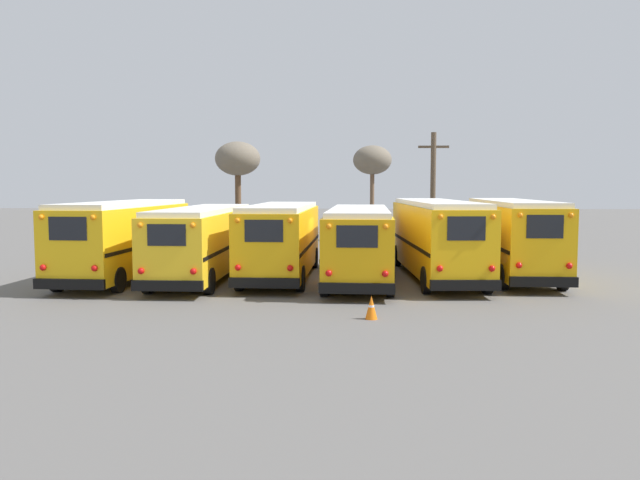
# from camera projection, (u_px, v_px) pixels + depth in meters

# --- Properties ---
(ground_plane) EXTENTS (160.00, 160.00, 0.00)m
(ground_plane) POSITION_uv_depth(u_px,v_px,m) (321.00, 276.00, 27.00)
(ground_plane) COLOR #5B5956
(school_bus_0) EXTENTS (3.09, 9.72, 3.25)m
(school_bus_0) POSITION_uv_depth(u_px,v_px,m) (125.00, 237.00, 26.19)
(school_bus_0) COLOR yellow
(school_bus_0) RESTS_ON ground
(school_bus_1) EXTENTS (2.61, 10.55, 3.00)m
(school_bus_1) POSITION_uv_depth(u_px,v_px,m) (203.00, 240.00, 26.29)
(school_bus_1) COLOR yellow
(school_bus_1) RESTS_ON ground
(school_bus_2) EXTENTS (2.78, 9.51, 3.13)m
(school_bus_2) POSITION_uv_depth(u_px,v_px,m) (281.00, 238.00, 26.37)
(school_bus_2) COLOR #EAAA0F
(school_bus_2) RESTS_ON ground
(school_bus_3) EXTENTS (2.90, 10.47, 3.00)m
(school_bus_3) POSITION_uv_depth(u_px,v_px,m) (359.00, 241.00, 25.68)
(school_bus_3) COLOR #E5A00C
(school_bus_3) RESTS_ON ground
(school_bus_4) EXTENTS (2.93, 10.84, 3.29)m
(school_bus_4) POSITION_uv_depth(u_px,v_px,m) (436.00, 236.00, 26.45)
(school_bus_4) COLOR #EAAA0F
(school_bus_4) RESTS_ON ground
(school_bus_5) EXTENTS (2.62, 9.68, 3.30)m
(school_bus_5) POSITION_uv_depth(u_px,v_px,m) (512.00, 236.00, 26.68)
(school_bus_5) COLOR #EAAA0F
(school_bus_5) RESTS_ON ground
(utility_pole) EXTENTS (1.80, 0.31, 7.04)m
(utility_pole) POSITION_uv_depth(u_px,v_px,m) (433.00, 190.00, 36.84)
(utility_pole) COLOR brown
(utility_pole) RESTS_ON ground
(bare_tree_0) EXTENTS (2.72, 2.72, 6.74)m
(bare_tree_0) POSITION_uv_depth(u_px,v_px,m) (372.00, 161.00, 43.79)
(bare_tree_0) COLOR brown
(bare_tree_0) RESTS_ON ground
(bare_tree_1) EXTENTS (2.89, 2.89, 6.74)m
(bare_tree_1) POSITION_uv_depth(u_px,v_px,m) (238.00, 160.00, 39.95)
(bare_tree_1) COLOR brown
(bare_tree_1) RESTS_ON ground
(fence_line) EXTENTS (24.48, 0.06, 1.42)m
(fence_line) POSITION_uv_depth(u_px,v_px,m) (326.00, 240.00, 33.76)
(fence_line) COLOR #939399
(fence_line) RESTS_ON ground
(traffic_cone) EXTENTS (0.36, 0.36, 0.70)m
(traffic_cone) POSITION_uv_depth(u_px,v_px,m) (371.00, 307.00, 18.31)
(traffic_cone) COLOR orange
(traffic_cone) RESTS_ON ground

